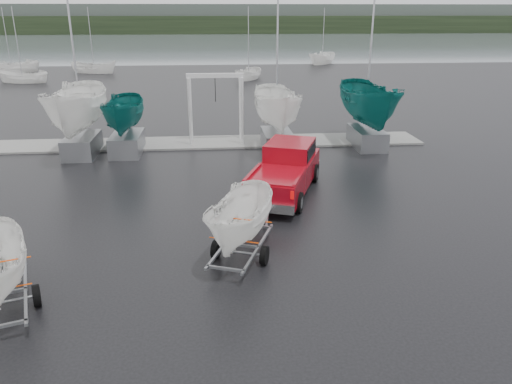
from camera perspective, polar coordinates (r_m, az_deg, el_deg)
name	(u,v)px	position (r m, az deg, el deg)	size (l,w,h in m)	color
ground_plane	(147,236)	(18.14, -12.41, -4.89)	(120.00, 120.00, 0.00)	black
lake	(198,47)	(116.61, -6.65, 16.14)	(300.00, 300.00, 0.00)	slate
dock	(171,143)	(30.37, -9.64, 5.51)	(30.00, 3.00, 0.12)	gray
treeline	(201,25)	(186.42, -6.28, 18.46)	(300.00, 8.00, 6.00)	black
far_hill	(201,19)	(194.38, -6.27, 19.10)	(300.00, 6.00, 10.00)	#4C5651
pickup_truck	(286,168)	(21.74, 3.46, 2.79)	(4.15, 6.54, 2.06)	maroon
trailer_hitched	(241,181)	(15.16, -1.72, 1.28)	(2.38, 3.78, 4.83)	gray
boat_hoist	(216,99)	(29.74, -4.65, 10.59)	(3.30, 2.18, 4.12)	silver
keelboat_0	(74,74)	(28.42, -20.12, 12.55)	(2.76, 3.20, 10.94)	gray
keelboat_1	(123,96)	(28.27, -14.97, 10.59)	(2.06, 3.20, 6.56)	gray
keelboat_2	(278,81)	(27.83, 2.54, 12.59)	(2.47, 3.20, 10.64)	gray
keelboat_3	(372,73)	(29.26, 13.09, 13.10)	(2.66, 3.20, 10.84)	gray
moored_boat_0	(23,83)	(62.38, -25.05, 11.25)	(2.65, 2.60, 10.95)	white
moored_boat_1	(94,73)	(69.25, -17.98, 12.82)	(3.16, 3.13, 11.21)	white
moored_boat_2	(249,79)	(59.63, -0.84, 12.75)	(2.88, 2.90, 10.83)	white
moored_boat_3	(322,64)	(78.61, 7.57, 14.33)	(3.88, 3.90, 11.68)	white
moored_boat_4	(12,73)	(73.67, -26.11, 12.16)	(3.21, 3.16, 11.44)	white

